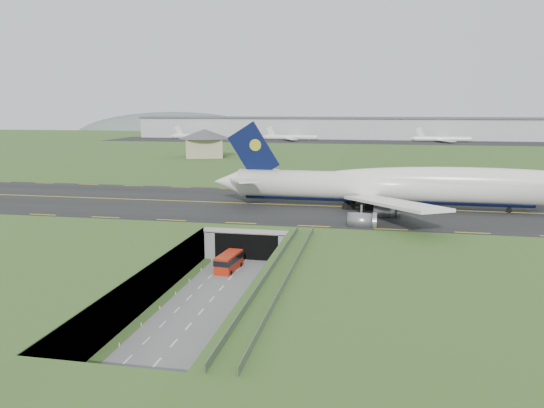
# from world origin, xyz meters

# --- Properties ---
(ground) EXTENTS (900.00, 900.00, 0.00)m
(ground) POSITION_xyz_m (0.00, 0.00, 0.00)
(ground) COLOR #384F1F
(ground) RESTS_ON ground
(airfield_deck) EXTENTS (800.00, 800.00, 6.00)m
(airfield_deck) POSITION_xyz_m (0.00, 0.00, 3.00)
(airfield_deck) COLOR gray
(airfield_deck) RESTS_ON ground
(trench_road) EXTENTS (12.00, 75.00, 0.20)m
(trench_road) POSITION_xyz_m (0.00, -7.50, 0.10)
(trench_road) COLOR slate
(trench_road) RESTS_ON ground
(taxiway) EXTENTS (800.00, 44.00, 0.18)m
(taxiway) POSITION_xyz_m (0.00, 33.00, 6.09)
(taxiway) COLOR black
(taxiway) RESTS_ON airfield_deck
(tunnel_portal) EXTENTS (17.00, 22.30, 6.00)m
(tunnel_portal) POSITION_xyz_m (0.00, 16.71, 3.33)
(tunnel_portal) COLOR gray
(tunnel_portal) RESTS_ON ground
(guideway) EXTENTS (3.00, 53.00, 7.05)m
(guideway) POSITION_xyz_m (11.00, -19.11, 5.32)
(guideway) COLOR #A8A8A3
(guideway) RESTS_ON ground
(jumbo_jet) EXTENTS (89.79, 58.65, 19.40)m
(jumbo_jet) POSITION_xyz_m (31.00, 32.98, 11.21)
(jumbo_jet) COLOR silver
(jumbo_jet) RESTS_ON ground
(shuttle_tram) EXTENTS (3.47, 7.53, 2.98)m
(shuttle_tram) POSITION_xyz_m (-1.42, 1.31, 1.64)
(shuttle_tram) COLOR #AD200B
(shuttle_tram) RESTS_ON ground
(service_building) EXTENTS (28.69, 28.69, 12.62)m
(service_building) POSITION_xyz_m (-52.26, 143.45, 13.48)
(service_building) COLOR tan
(service_building) RESTS_ON ground
(cargo_terminal) EXTENTS (320.00, 67.00, 15.60)m
(cargo_terminal) POSITION_xyz_m (-0.22, 299.41, 13.96)
(cargo_terminal) COLOR #B2B2B2
(cargo_terminal) RESTS_ON ground
(distant_hills) EXTENTS (700.00, 91.00, 60.00)m
(distant_hills) POSITION_xyz_m (64.38, 430.00, -4.00)
(distant_hills) COLOR #4F5F59
(distant_hills) RESTS_ON ground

